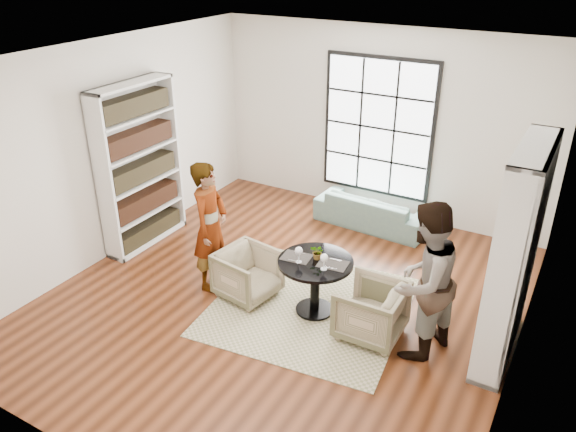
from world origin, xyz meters
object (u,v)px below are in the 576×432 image
Objects in this scene: armchair_right at (371,310)px; flower_centerpiece at (318,252)px; person_right at (423,281)px; wine_glass_right at (324,258)px; pedestal_table at (315,275)px; wine_glass_left at (299,251)px; person_left at (210,226)px; armchair_left at (248,274)px; sofa at (372,210)px.

armchair_right is 0.90m from flower_centerpiece.
person_right is 1.14m from wine_glass_right.
pedestal_table reaches higher than armchair_right.
wine_glass_left is at bearing -70.38° from person_right.
flower_centerpiece is (1.45, 0.16, -0.05)m from person_left.
sofa is at bearing -4.42° from armchair_left.
wine_glass_left is (0.11, -2.64, 0.61)m from sofa.
armchair_left is 3.42× the size of wine_glass_left.
person_left is (-1.45, -0.11, 0.34)m from pedestal_table.
flower_centerpiece is at bearing -77.93° from person_right.
armchair_right is 0.42× the size of person_left.
pedestal_table is 0.79m from armchair_right.
person_right is at bearing 89.69° from armchair_right.
armchair_right is at bearing 3.71° from wine_glass_right.
person_right reaches higher than wine_glass_left.
armchair_right is (1.02, -2.60, 0.07)m from sofa.
wine_glass_right is at bearing -70.18° from person_right.
wine_glass_right reaches higher than flower_centerpiece.
person_right is at bearing -100.43° from person_left.
pedestal_table is 4.44× the size of wine_glass_right.
person_right reaches higher than sofa.
person_left is 0.95× the size of person_right.
pedestal_table is at bearing -96.66° from armchair_right.
armchair_left is 0.41× the size of person_left.
person_left is at bearing 179.20° from wine_glass_left.
pedestal_table is 0.50× the size of sofa.
armchair_right is at bearing -72.10° from person_right.
armchair_right is at bearing -10.01° from flower_centerpiece.
pedestal_table reaches higher than armchair_left.
pedestal_table is 0.29m from flower_centerpiece.
wine_glass_right reaches higher than pedestal_table.
person_left is 8.47× the size of wine_glass_right.
flower_centerpiece is (-0.75, 0.13, 0.48)m from armchair_right.
armchair_right reaches higher than sofa.
flower_centerpiece is (0.00, 0.05, 0.29)m from pedestal_table.
armchair_right is 1.06m from wine_glass_left.
pedestal_table is 1.49m from person_left.
wine_glass_left reaches higher than flower_centerpiece.
person_right is 1.31m from flower_centerpiece.
flower_centerpiece is at bearing -100.32° from armchair_right.
wine_glass_left is (1.29, -0.02, 0.01)m from person_left.
armchair_right is 3.56× the size of wine_glass_left.
wine_glass_right is at bearing -81.61° from armchair_left.
flower_centerpiece is (0.16, 0.18, -0.05)m from wine_glass_left.
wine_glass_left is (0.74, -0.02, 0.55)m from armchair_left.
person_left is 9.21× the size of flower_centerpiece.
wine_glass_left reaches higher than pedestal_table.
pedestal_table is at bearing 39.25° from wine_glass_left.
armchair_right is 0.41× the size of person_right.
flower_centerpiece is at bearing 133.95° from wine_glass_right.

